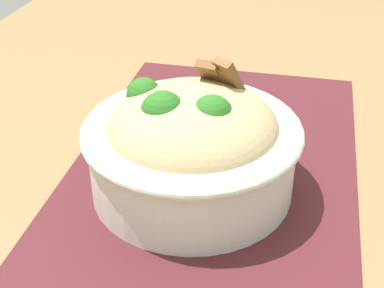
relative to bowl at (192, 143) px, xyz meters
name	(u,v)px	position (x,y,z in m)	size (l,w,h in m)	color
table	(205,196)	(0.08, 0.01, -0.12)	(1.23, 0.85, 0.76)	olive
placemat	(216,158)	(0.06, -0.01, -0.05)	(0.43, 0.28, 0.00)	#47191E
bowl	(192,143)	(0.00, 0.00, 0.00)	(0.20, 0.20, 0.12)	silver
fork	(203,116)	(0.14, 0.02, -0.05)	(0.02, 0.13, 0.00)	silver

